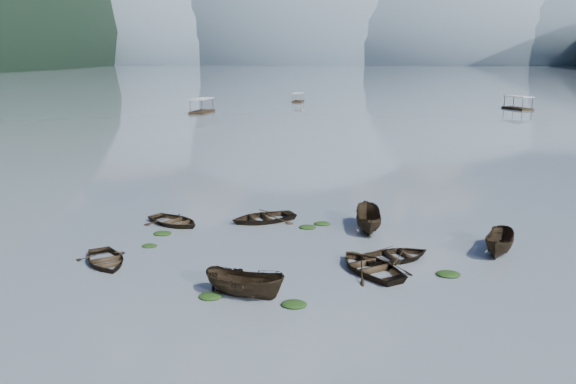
# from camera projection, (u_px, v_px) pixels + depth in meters

# --- Properties ---
(ground_plane) EXTENTS (2400.00, 2400.00, 0.00)m
(ground_plane) POSITION_uv_depth(u_px,v_px,m) (267.00, 297.00, 25.41)
(ground_plane) COLOR slate
(haze_mtn_a) EXTENTS (520.00, 520.00, 280.00)m
(haze_mtn_a) POSITION_uv_depth(u_px,v_px,m) (172.00, 63.00, 917.21)
(haze_mtn_a) COLOR #475666
(haze_mtn_a) RESTS_ON ground
(haze_mtn_b) EXTENTS (520.00, 520.00, 340.00)m
(haze_mtn_b) POSITION_uv_depth(u_px,v_px,m) (294.00, 63.00, 901.90)
(haze_mtn_b) COLOR #475666
(haze_mtn_b) RESTS_ON ground
(haze_mtn_c) EXTENTS (520.00, 520.00, 260.00)m
(haze_mtn_c) POSITION_uv_depth(u_px,v_px,m) (420.00, 63.00, 886.58)
(haze_mtn_c) COLOR #475666
(haze_mtn_c) RESTS_ON ground
(haze_mtn_d) EXTENTS (520.00, 520.00, 220.00)m
(haze_mtn_d) POSITION_uv_depth(u_px,v_px,m) (538.00, 63.00, 872.80)
(haze_mtn_d) COLOR #475666
(haze_mtn_d) RESTS_ON ground
(rowboat_0) EXTENTS (4.38, 4.70, 0.79)m
(rowboat_0) POSITION_uv_depth(u_px,v_px,m) (106.00, 264.00, 29.49)
(rowboat_0) COLOR black
(rowboat_0) RESTS_ON ground
(rowboat_2) EXTENTS (4.14, 2.49, 1.50)m
(rowboat_2) POSITION_uv_depth(u_px,v_px,m) (245.00, 296.00, 25.50)
(rowboat_2) COLOR black
(rowboat_2) RESTS_ON ground
(rowboat_3) EXTENTS (5.03, 5.43, 0.92)m
(rowboat_3) POSITION_uv_depth(u_px,v_px,m) (370.00, 271.00, 28.49)
(rowboat_3) COLOR black
(rowboat_3) RESTS_ON ground
(rowboat_4) EXTENTS (4.79, 4.27, 0.82)m
(rowboat_4) POSITION_uv_depth(u_px,v_px,m) (396.00, 259.00, 30.10)
(rowboat_4) COLOR black
(rowboat_4) RESTS_ON ground
(rowboat_5) EXTENTS (2.82, 4.04, 1.46)m
(rowboat_5) POSITION_uv_depth(u_px,v_px,m) (499.00, 253.00, 31.10)
(rowboat_5) COLOR black
(rowboat_5) RESTS_ON ground
(rowboat_6) EXTENTS (4.92, 4.60, 0.83)m
(rowboat_6) POSITION_uv_depth(u_px,v_px,m) (174.00, 224.00, 36.38)
(rowboat_6) COLOR black
(rowboat_6) RESTS_ON ground
(rowboat_7) EXTENTS (5.32, 4.82, 0.90)m
(rowboat_7) POSITION_uv_depth(u_px,v_px,m) (263.00, 221.00, 37.08)
(rowboat_7) COLOR black
(rowboat_7) RESTS_ON ground
(rowboat_8) EXTENTS (1.56, 4.15, 1.60)m
(rowboat_8) POSITION_uv_depth(u_px,v_px,m) (367.00, 230.00, 35.24)
(rowboat_8) COLOR black
(rowboat_8) RESTS_ON ground
(weed_clump_0) EXTENTS (1.08, 0.89, 0.24)m
(weed_clump_0) POSITION_uv_depth(u_px,v_px,m) (210.00, 297.00, 25.36)
(weed_clump_0) COLOR black
(weed_clump_0) RESTS_ON ground
(weed_clump_1) EXTENTS (0.90, 0.72, 0.20)m
(weed_clump_1) POSITION_uv_depth(u_px,v_px,m) (150.00, 246.00, 32.15)
(weed_clump_1) COLOR black
(weed_clump_1) RESTS_ON ground
(weed_clump_2) EXTENTS (1.15, 0.92, 0.25)m
(weed_clump_2) POSITION_uv_depth(u_px,v_px,m) (294.00, 306.00, 24.53)
(weed_clump_2) COLOR black
(weed_clump_2) RESTS_ON ground
(weed_clump_3) EXTENTS (0.79, 0.67, 0.18)m
(weed_clump_3) POSITION_uv_depth(u_px,v_px,m) (353.00, 254.00, 30.88)
(weed_clump_3) COLOR black
(weed_clump_3) RESTS_ON ground
(weed_clump_4) EXTENTS (1.21, 0.96, 0.25)m
(weed_clump_4) POSITION_uv_depth(u_px,v_px,m) (448.00, 275.00, 27.93)
(weed_clump_4) COLOR black
(weed_clump_4) RESTS_ON ground
(weed_clump_5) EXTENTS (1.11, 0.89, 0.23)m
(weed_clump_5) POSITION_uv_depth(u_px,v_px,m) (163.00, 234.00, 34.36)
(weed_clump_5) COLOR black
(weed_clump_5) RESTS_ON ground
(weed_clump_6) EXTENTS (1.09, 0.91, 0.23)m
(weed_clump_6) POSITION_uv_depth(u_px,v_px,m) (308.00, 228.00, 35.62)
(weed_clump_6) COLOR black
(weed_clump_6) RESTS_ON ground
(weed_clump_7) EXTENTS (1.07, 0.86, 0.23)m
(weed_clump_7) POSITION_uv_depth(u_px,v_px,m) (322.00, 224.00, 36.35)
(weed_clump_7) COLOR black
(weed_clump_7) RESTS_ON ground
(pontoon_left) EXTENTS (3.79, 7.23, 2.64)m
(pontoon_left) POSITION_uv_depth(u_px,v_px,m) (202.00, 113.00, 107.70)
(pontoon_left) COLOR black
(pontoon_left) RESTS_ON ground
(pontoon_centre) EXTENTS (2.72, 5.53, 2.05)m
(pontoon_centre) POSITION_uv_depth(u_px,v_px,m) (298.00, 102.00, 133.10)
(pontoon_centre) COLOR black
(pontoon_centre) RESTS_ON ground
(pontoon_right) EXTENTS (4.92, 7.29, 2.58)m
(pontoon_right) POSITION_uv_depth(u_px,v_px,m) (517.00, 109.00, 114.89)
(pontoon_right) COLOR black
(pontoon_right) RESTS_ON ground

